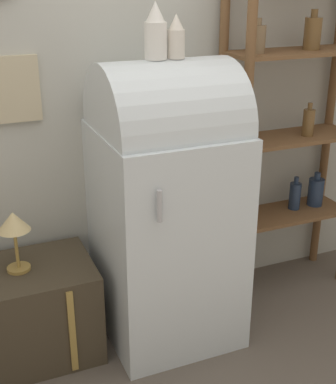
{
  "coord_description": "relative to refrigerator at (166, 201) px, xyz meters",
  "views": [
    {
      "loc": [
        -0.93,
        -2.02,
        1.77
      ],
      "look_at": [
        0.01,
        0.22,
        0.78
      ],
      "focal_mm": 50.0,
      "sensor_mm": 36.0,
      "label": 1
    }
  ],
  "objects": [
    {
      "name": "vase_left",
      "position": [
        -0.04,
        0.01,
        0.8
      ],
      "size": [
        0.1,
        0.1,
        0.24
      ],
      "color": "white",
      "rests_on": "refrigerator"
    },
    {
      "name": "desk_lamp",
      "position": [
        -0.73,
        0.06,
        -0.03
      ],
      "size": [
        0.15,
        0.15,
        0.3
      ],
      "color": "#AD8942",
      "rests_on": "suitcase_trunk"
    },
    {
      "name": "wall_back",
      "position": [
        -0.0,
        0.36,
        0.61
      ],
      "size": [
        7.0,
        0.09,
        2.7
      ],
      "color": "#B7B7AD",
      "rests_on": "ground_plane"
    },
    {
      "name": "suitcase_trunk",
      "position": [
        -0.74,
        0.06,
        -0.5
      ],
      "size": [
        0.72,
        0.48,
        0.48
      ],
      "color": "#423828",
      "rests_on": "ground_plane"
    },
    {
      "name": "vase_center",
      "position": [
        0.05,
        0.0,
        0.77
      ],
      "size": [
        0.08,
        0.08,
        0.19
      ],
      "color": "silver",
      "rests_on": "refrigerator"
    },
    {
      "name": "shelf_unit",
      "position": [
        0.82,
        0.16,
        0.3
      ],
      "size": [
        0.79,
        0.32,
        1.87
      ],
      "color": "brown",
      "rests_on": "ground_plane"
    },
    {
      "name": "refrigerator",
      "position": [
        0.0,
        0.0,
        0.0
      ],
      "size": [
        0.64,
        0.7,
        1.42
      ],
      "color": "silver",
      "rests_on": "ground_plane"
    },
    {
      "name": "ground_plane",
      "position": [
        0.0,
        -0.22,
        -0.74
      ],
      "size": [
        12.0,
        12.0,
        0.0
      ],
      "primitive_type": "plane",
      "color": "#60564C"
    }
  ]
}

